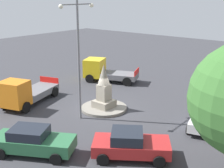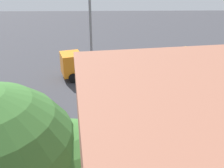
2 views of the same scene
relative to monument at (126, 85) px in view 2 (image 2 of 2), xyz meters
name	(u,v)px [view 2 (image 2 of 2)]	position (x,y,z in m)	size (l,w,h in m)	color
ground_plane	(126,105)	(0.00, 0.00, -1.63)	(80.00, 80.00, 0.00)	#38383D
traffic_island	(126,104)	(0.00, 0.00, -1.53)	(3.48, 3.48, 0.20)	gray
monument	(126,85)	(0.00, 0.00, 0.00)	(1.38, 1.38, 3.29)	gray
streetlamp	(91,37)	(-2.33, 0.19, 3.32)	(2.99, 0.28, 8.33)	slate
car_red_near_island	(47,149)	(-4.42, -5.60, -0.88)	(3.81, 4.39, 1.51)	#B22323
car_green_waiting	(13,106)	(-7.48, -1.30, -0.86)	(3.60, 4.66, 1.53)	#2D6B42
truck_yellow_parked_right	(189,66)	(5.89, 4.99, -0.60)	(3.88, 5.62, 2.20)	yellow
truck_orange_far_side	(84,66)	(-3.31, 5.28, -0.59)	(5.79, 3.55, 2.30)	orange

